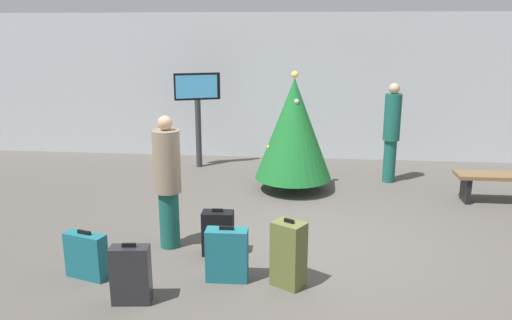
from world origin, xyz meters
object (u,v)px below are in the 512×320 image
(suitcase_2, at_px, (131,275))
(suitcase_4, at_px, (289,254))
(holiday_tree, at_px, (294,129))
(traveller_0, at_px, (168,179))
(flight_info_kiosk, at_px, (198,102))
(suitcase_1, at_px, (86,256))
(suitcase_0, at_px, (227,255))
(waiting_bench, at_px, (500,181))
(traveller_1, at_px, (392,130))
(suitcase_3, at_px, (218,233))

(suitcase_2, xyz_separation_m, suitcase_4, (1.59, 0.52, 0.06))
(holiday_tree, distance_m, traveller_0, 2.97)
(flight_info_kiosk, relative_size, suitcase_1, 3.36)
(suitcase_0, height_order, suitcase_4, suitcase_4)
(flight_info_kiosk, height_order, suitcase_1, flight_info_kiosk)
(waiting_bench, distance_m, suitcase_0, 5.03)
(traveller_0, bearing_deg, flight_info_kiosk, 96.51)
(holiday_tree, relative_size, traveller_0, 1.21)
(waiting_bench, xyz_separation_m, traveller_1, (-1.60, 1.01, 0.62))
(traveller_0, distance_m, traveller_1, 4.60)
(flight_info_kiosk, bearing_deg, suitcase_4, -67.20)
(flight_info_kiosk, xyz_separation_m, waiting_bench, (5.33, -1.69, -0.99))
(suitcase_0, bearing_deg, suitcase_4, -5.06)
(suitcase_4, bearing_deg, suitcase_3, 142.05)
(suitcase_0, xyz_separation_m, suitcase_2, (-0.90, -0.58, 0.01))
(flight_info_kiosk, xyz_separation_m, suitcase_3, (1.11, -4.09, -1.06))
(suitcase_1, bearing_deg, flight_info_kiosk, 86.82)
(traveller_1, bearing_deg, suitcase_3, -127.41)
(traveller_1, relative_size, suitcase_3, 3.01)
(traveller_1, distance_m, suitcase_4, 4.50)
(traveller_0, relative_size, traveller_1, 0.95)
(holiday_tree, xyz_separation_m, suitcase_0, (-0.64, -3.37, -0.79))
(traveller_0, relative_size, suitcase_1, 3.03)
(waiting_bench, relative_size, suitcase_2, 2.11)
(suitcase_0, bearing_deg, suitcase_2, -147.15)
(traveller_0, xyz_separation_m, traveller_1, (3.27, 3.23, 0.07))
(suitcase_1, height_order, suitcase_4, suitcase_4)
(flight_info_kiosk, bearing_deg, suitcase_3, -74.81)
(flight_info_kiosk, height_order, traveller_0, flight_info_kiosk)
(suitcase_0, distance_m, suitcase_4, 0.70)
(traveller_1, relative_size, suitcase_4, 2.34)
(holiday_tree, bearing_deg, suitcase_3, -107.36)
(traveller_1, relative_size, suitcase_2, 2.77)
(flight_info_kiosk, distance_m, suitcase_0, 5.03)
(waiting_bench, distance_m, traveller_1, 1.99)
(suitcase_1, bearing_deg, suitcase_3, 28.51)
(suitcase_0, relative_size, suitcase_4, 0.83)
(suitcase_0, xyz_separation_m, suitcase_1, (-1.60, -0.10, -0.04))
(holiday_tree, height_order, suitcase_4, holiday_tree)
(suitcase_2, bearing_deg, suitcase_0, 32.85)
(flight_info_kiosk, height_order, traveller_1, flight_info_kiosk)
(suitcase_3, bearing_deg, traveller_1, 52.59)
(holiday_tree, relative_size, suitcase_0, 3.23)
(waiting_bench, xyz_separation_m, suitcase_4, (-3.31, -3.11, 0.01))
(suitcase_1, bearing_deg, waiting_bench, 29.40)
(flight_info_kiosk, distance_m, suitcase_4, 5.30)
(suitcase_2, bearing_deg, traveller_0, 89.04)
(suitcase_3, bearing_deg, traveller_0, 164.84)
(traveller_0, height_order, suitcase_2, traveller_0)
(waiting_bench, height_order, suitcase_2, suitcase_2)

